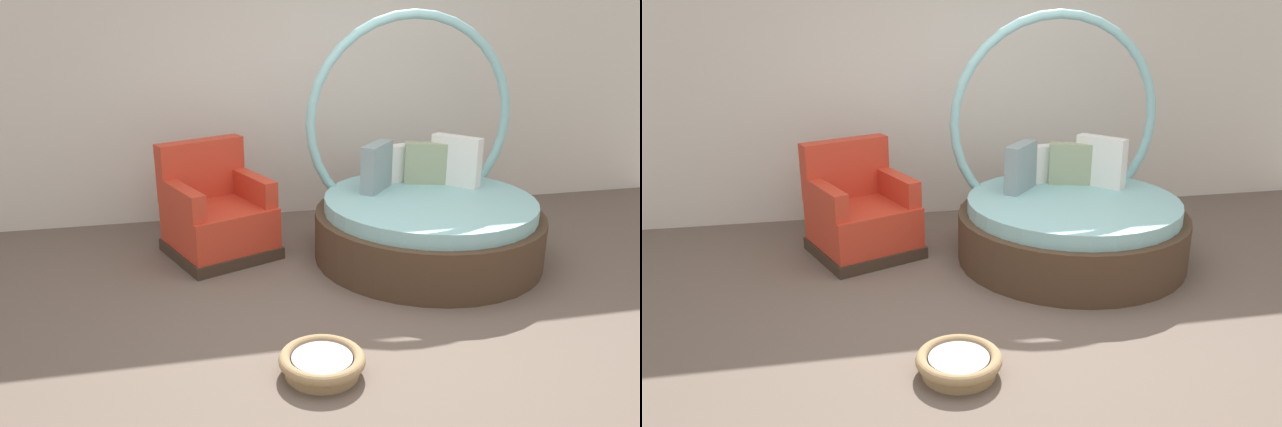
{
  "view_description": "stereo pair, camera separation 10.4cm",
  "coord_description": "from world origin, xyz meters",
  "views": [
    {
      "loc": [
        -1.14,
        -3.65,
        2.09
      ],
      "look_at": [
        -0.19,
        0.72,
        0.55
      ],
      "focal_mm": 35.28,
      "sensor_mm": 36.0,
      "label": 1
    },
    {
      "loc": [
        -1.04,
        -3.67,
        2.09
      ],
      "look_at": [
        -0.19,
        0.72,
        0.55
      ],
      "focal_mm": 35.28,
      "sensor_mm": 36.0,
      "label": 2
    }
  ],
  "objects": [
    {
      "name": "back_wall",
      "position": [
        0.0,
        2.46,
        1.4
      ],
      "size": [
        8.0,
        0.12,
        2.8
      ],
      "primitive_type": "cube",
      "color": "silver",
      "rests_on": "ground_plane"
    },
    {
      "name": "ground_plane",
      "position": [
        0.0,
        0.0,
        -0.01
      ],
      "size": [
        8.0,
        8.0,
        0.02
      ],
      "primitive_type": "cube",
      "color": "#66564C"
    },
    {
      "name": "red_armchair",
      "position": [
        -0.93,
        1.46,
        0.33
      ],
      "size": [
        1.04,
        1.04,
        0.94
      ],
      "color": "#38281E",
      "rests_on": "ground_plane"
    },
    {
      "name": "round_daybed",
      "position": [
        0.79,
        1.06,
        0.38
      ],
      "size": [
        1.89,
        1.89,
        2.0
      ],
      "color": "#473323",
      "rests_on": "ground_plane"
    },
    {
      "name": "pet_basket",
      "position": [
        -0.45,
        -0.54,
        0.07
      ],
      "size": [
        0.51,
        0.51,
        0.13
      ],
      "color": "#9E7F56",
      "rests_on": "ground_plane"
    }
  ]
}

